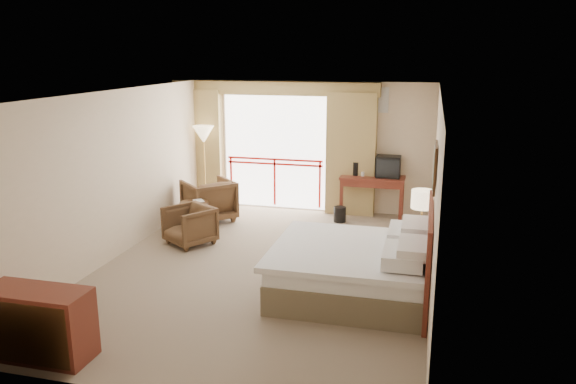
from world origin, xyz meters
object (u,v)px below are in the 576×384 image
(bed, at_px, (355,268))
(wastebasket, at_px, (340,214))
(desk, at_px, (373,185))
(tv, at_px, (388,167))
(table_lamp, at_px, (422,200))
(side_table, at_px, (194,212))
(armchair_near, at_px, (190,244))
(dresser, at_px, (37,324))
(armchair_far, at_px, (210,220))
(nightstand, at_px, (419,249))
(floor_lamp, at_px, (204,138))

(bed, bearing_deg, wastebasket, 102.74)
(desk, height_order, tv, tv)
(bed, bearing_deg, tv, 88.21)
(table_lamp, distance_m, desk, 2.90)
(bed, xyz_separation_m, wastebasket, (-0.75, 3.31, -0.22))
(side_table, bearing_deg, table_lamp, -10.60)
(armchair_near, bearing_deg, desk, 74.64)
(wastebasket, relative_size, armchair_near, 0.41)
(desk, xyz_separation_m, dresser, (-2.97, -6.44, -0.26))
(armchair_far, bearing_deg, table_lamp, 113.55)
(nightstand, xyz_separation_m, side_table, (-4.11, 0.82, 0.09))
(table_lamp, relative_size, desk, 0.47)
(bed, distance_m, wastebasket, 3.41)
(bed, height_order, nightstand, bed)
(armchair_near, height_order, side_table, side_table)
(tv, distance_m, floor_lamp, 3.88)
(wastebasket, relative_size, side_table, 0.53)
(side_table, bearing_deg, bed, -31.46)
(armchair_near, relative_size, floor_lamp, 0.42)
(desk, height_order, armchair_near, desk)
(table_lamp, height_order, floor_lamp, floor_lamp)
(table_lamp, bearing_deg, bed, -124.22)
(tv, bearing_deg, table_lamp, -91.88)
(floor_lamp, bearing_deg, tv, 3.09)
(desk, bearing_deg, side_table, -148.06)
(bed, distance_m, desk, 3.93)
(desk, bearing_deg, armchair_near, -138.48)
(table_lamp, distance_m, floor_lamp, 5.18)
(bed, bearing_deg, table_lamp, 55.78)
(armchair_far, height_order, side_table, side_table)
(wastebasket, xyz_separation_m, dresser, (-2.40, -5.84, 0.24))
(floor_lamp, bearing_deg, wastebasket, -6.26)
(nightstand, height_order, tv, tv)
(table_lamp, bearing_deg, armchair_far, 159.54)
(desk, xyz_separation_m, tv, (0.30, -0.06, 0.40))
(armchair_near, bearing_deg, dresser, -57.66)
(nightstand, height_order, dresser, dresser)
(nightstand, bearing_deg, tv, 107.15)
(tv, xyz_separation_m, dresser, (-3.27, -6.37, -0.66))
(nightstand, height_order, wastebasket, nightstand)
(desk, height_order, wastebasket, desk)
(side_table, distance_m, floor_lamp, 2.04)
(bed, height_order, dresser, bed)
(desk, relative_size, dresser, 1.08)
(desk, xyz_separation_m, floor_lamp, (-3.55, -0.27, 0.87))
(bed, distance_m, side_table, 3.83)
(side_table, bearing_deg, floor_lamp, 105.62)
(bed, height_order, armchair_far, bed)
(tv, bearing_deg, wastebasket, -165.61)
(nightstand, relative_size, table_lamp, 1.03)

